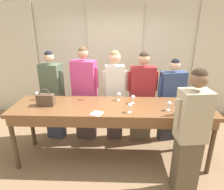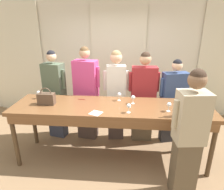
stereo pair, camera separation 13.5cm
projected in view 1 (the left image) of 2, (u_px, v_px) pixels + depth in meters
name	position (u px, v px, depth m)	size (l,w,h in m)	color
ground_plane	(112.00, 157.00, 3.53)	(18.00, 18.00, 0.00)	#846647
wall_back	(115.00, 58.00, 4.90)	(12.00, 0.06, 2.80)	beige
curtain_panel_left	(12.00, 60.00, 4.95)	(1.29, 0.03, 2.69)	beige
curtain_panel_center	(115.00, 61.00, 4.86)	(1.29, 0.03, 2.69)	beige
curtain_panel_right	(221.00, 62.00, 4.77)	(1.29, 0.03, 2.69)	beige
tasting_bar	(112.00, 111.00, 3.19)	(3.18, 0.82, 0.99)	brown
wine_bottle	(178.00, 107.00, 2.82)	(0.08, 0.08, 0.33)	black
handbag	(46.00, 99.00, 3.16)	(0.27, 0.12, 0.28)	brown
wine_glass_front_left	(133.00, 97.00, 3.24)	(0.07, 0.07, 0.14)	white
wine_glass_front_mid	(37.00, 94.00, 3.38)	(0.07, 0.07, 0.14)	white
wine_glass_front_right	(192.00, 94.00, 3.40)	(0.07, 0.07, 0.14)	white
wine_glass_center_left	(169.00, 104.00, 2.98)	(0.07, 0.07, 0.14)	white
wine_glass_center_mid	(130.00, 106.00, 2.92)	(0.07, 0.07, 0.14)	white
wine_glass_center_right	(119.00, 95.00, 3.36)	(0.07, 0.07, 0.14)	white
napkin	(97.00, 113.00, 2.91)	(0.21, 0.21, 0.00)	white
pen	(81.00, 100.00, 3.40)	(0.13, 0.03, 0.01)	maroon
guest_olive_jacket	(53.00, 96.00, 3.86)	(0.50, 0.32, 1.76)	#383D51
guest_pink_top	(85.00, 95.00, 3.83)	(0.55, 0.32, 1.84)	#473833
guest_cream_sweater	(115.00, 94.00, 3.80)	(0.47, 0.24, 1.78)	#473833
guest_striped_shirt	(142.00, 97.00, 3.80)	(0.57, 0.24, 1.75)	brown
guest_navy_coat	(171.00, 101.00, 3.81)	(0.57, 0.31, 1.63)	#28282D
host_pouring	(190.00, 134.00, 2.54)	(0.48, 0.31, 1.77)	brown
potted_plant	(195.00, 102.00, 4.81)	(0.36, 0.36, 0.75)	#4C4C51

